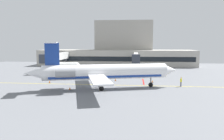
% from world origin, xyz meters
% --- Properties ---
extents(ground, '(120.00, 120.00, 0.11)m').
position_xyz_m(ground, '(0.00, 0.00, -0.05)').
color(ground, slate).
extents(terminal_building, '(62.32, 15.95, 18.28)m').
position_xyz_m(terminal_building, '(-1.93, 48.39, 6.20)').
color(terminal_building, '#ADA89E').
rests_on(terminal_building, ground).
extents(jet_bridge_west, '(2.40, 19.03, 5.75)m').
position_xyz_m(jet_bridge_west, '(5.10, 29.75, 4.38)').
color(jet_bridge_west, silver).
rests_on(jet_bridge_west, ground).
extents(jet_bridge_east, '(2.40, 22.56, 5.80)m').
position_xyz_m(jet_bridge_east, '(-21.54, 27.96, 4.43)').
color(jet_bridge_east, silver).
rests_on(jet_bridge_east, ground).
extents(regional_jet, '(29.58, 23.49, 9.10)m').
position_xyz_m(regional_jet, '(-1.26, -0.84, 3.35)').
color(regional_jet, white).
rests_on(regional_jet, ground).
extents(baggage_tug, '(3.85, 4.02, 1.97)m').
position_xyz_m(baggage_tug, '(-19.22, 19.65, 0.91)').
color(baggage_tug, '#E5B20C').
rests_on(baggage_tug, ground).
extents(pushback_tractor, '(2.03, 3.77, 2.06)m').
position_xyz_m(pushback_tractor, '(-7.03, 13.04, 0.93)').
color(pushback_tractor, silver).
rests_on(pushback_tractor, ground).
extents(fuel_tank, '(8.39, 3.23, 2.66)m').
position_xyz_m(fuel_tank, '(-17.83, 28.23, 1.49)').
color(fuel_tank, white).
rests_on(fuel_tank, ground).
extents(marshaller, '(0.34, 0.83, 2.05)m').
position_xyz_m(marshaller, '(14.40, 3.10, 1.06)').
color(marshaller, '#191E33').
rests_on(marshaller, ground).
extents(safety_cone_alpha, '(0.47, 0.47, 0.55)m').
position_xyz_m(safety_cone_alpha, '(0.27, 8.65, 0.25)').
color(safety_cone_alpha, orange).
rests_on(safety_cone_alpha, ground).
extents(safety_cone_bravo, '(0.47, 0.47, 0.55)m').
position_xyz_m(safety_cone_bravo, '(-7.57, -2.45, 0.25)').
color(safety_cone_bravo, orange).
rests_on(safety_cone_bravo, ground).
extents(safety_cone_charlie, '(0.47, 0.47, 0.55)m').
position_xyz_m(safety_cone_charlie, '(8.86, 7.20, 0.25)').
color(safety_cone_charlie, orange).
rests_on(safety_cone_charlie, ground).
extents(safety_cone_delta, '(0.47, 0.47, 0.55)m').
position_xyz_m(safety_cone_delta, '(-14.35, 4.31, 0.25)').
color(safety_cone_delta, orange).
rests_on(safety_cone_delta, ground).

